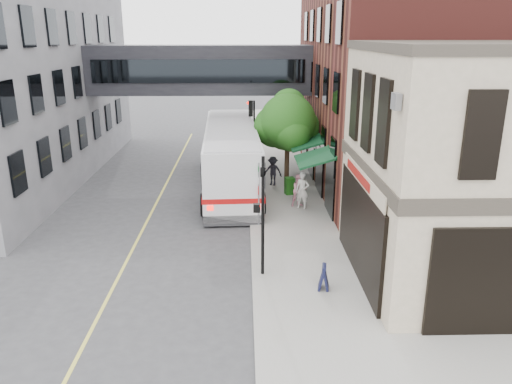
{
  "coord_description": "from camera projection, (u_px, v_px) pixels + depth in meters",
  "views": [
    {
      "loc": [
        -0.25,
        -14.8,
        8.71
      ],
      "look_at": [
        0.2,
        3.69,
        2.81
      ],
      "focal_mm": 35.0,
      "sensor_mm": 36.0,
      "label": 1
    }
  ],
  "objects": [
    {
      "name": "ground",
      "position": [
        253.0,
        305.0,
        16.75
      ],
      "size": [
        120.0,
        120.0,
        0.0
      ],
      "primitive_type": "plane",
      "color": "#38383A",
      "rests_on": "ground"
    },
    {
      "name": "sidewalk_main",
      "position": [
        282.0,
        183.0,
        30.11
      ],
      "size": [
        4.0,
        60.0,
        0.15
      ],
      "primitive_type": "cube",
      "color": "gray",
      "rests_on": "ground"
    },
    {
      "name": "corner_building",
      "position": [
        506.0,
        167.0,
        17.58
      ],
      "size": [
        10.19,
        8.12,
        8.45
      ],
      "color": "tan",
      "rests_on": "ground"
    },
    {
      "name": "brick_building",
      "position": [
        418.0,
        64.0,
        29.14
      ],
      "size": [
        13.76,
        18.0,
        14.0
      ],
      "color": "#58201B",
      "rests_on": "ground"
    },
    {
      "name": "skyway_bridge",
      "position": [
        201.0,
        70.0,
        31.85
      ],
      "size": [
        14.0,
        3.18,
        3.0
      ],
      "color": "black",
      "rests_on": "ground"
    },
    {
      "name": "traffic_signal_near",
      "position": [
        262.0,
        202.0,
        17.76
      ],
      "size": [
        0.44,
        0.22,
        4.6
      ],
      "color": "black",
      "rests_on": "sidewalk_main"
    },
    {
      "name": "traffic_signal_far",
      "position": [
        252.0,
        121.0,
        31.93
      ],
      "size": [
        0.53,
        0.28,
        4.5
      ],
      "color": "black",
      "rests_on": "sidewalk_main"
    },
    {
      "name": "street_sign_pole",
      "position": [
        259.0,
        188.0,
        22.84
      ],
      "size": [
        0.08,
        0.75,
        3.0
      ],
      "color": "gray",
      "rests_on": "sidewalk_main"
    },
    {
      "name": "street_tree",
      "position": [
        287.0,
        122.0,
        28.2
      ],
      "size": [
        3.8,
        3.2,
        5.6
      ],
      "color": "#382619",
      "rests_on": "sidewalk_main"
    },
    {
      "name": "lane_marking",
      "position": [
        154.0,
        207.0,
        26.16
      ],
      "size": [
        0.12,
        40.0,
        0.01
      ],
      "primitive_type": "cube",
      "color": "#D8CC4C",
      "rests_on": "ground"
    },
    {
      "name": "bus",
      "position": [
        231.0,
        154.0,
        29.01
      ],
      "size": [
        3.62,
        13.33,
        3.56
      ],
      "color": "silver",
      "rests_on": "ground"
    },
    {
      "name": "pedestrian_a",
      "position": [
        302.0,
        190.0,
        25.31
      ],
      "size": [
        0.81,
        0.68,
        1.89
      ],
      "primitive_type": "imported",
      "rotation": [
        0.0,
        0.0,
        -0.38
      ],
      "color": "white",
      "rests_on": "sidewalk_main"
    },
    {
      "name": "pedestrian_b",
      "position": [
        299.0,
        191.0,
        25.64
      ],
      "size": [
        1.0,
        0.9,
        1.68
      ],
      "primitive_type": "imported",
      "rotation": [
        0.0,
        0.0,
        0.38
      ],
      "color": "pink",
      "rests_on": "sidewalk_main"
    },
    {
      "name": "pedestrian_c",
      "position": [
        273.0,
        171.0,
        29.26
      ],
      "size": [
        1.26,
        0.99,
        1.71
      ],
      "primitive_type": "imported",
      "rotation": [
        0.0,
        0.0,
        -0.37
      ],
      "color": "black",
      "rests_on": "sidewalk_main"
    },
    {
      "name": "newspaper_box",
      "position": [
        290.0,
        186.0,
        27.68
      ],
      "size": [
        0.57,
        0.53,
        0.96
      ],
      "primitive_type": "cube",
      "rotation": [
        0.0,
        0.0,
        0.24
      ],
      "color": "#1B5C15",
      "rests_on": "sidewalk_main"
    },
    {
      "name": "sandwich_board",
      "position": [
        324.0,
        277.0,
        17.38
      ],
      "size": [
        0.41,
        0.55,
        0.9
      ],
      "primitive_type": "cube",
      "rotation": [
        0.0,
        0.0,
        -0.18
      ],
      "color": "black",
      "rests_on": "sidewalk_main"
    }
  ]
}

